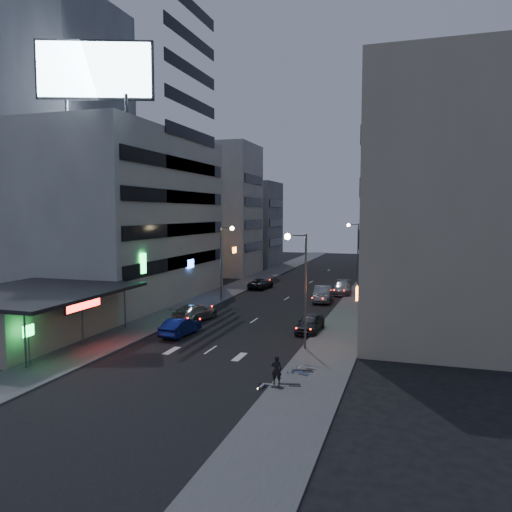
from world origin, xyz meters
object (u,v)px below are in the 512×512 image
at_px(road_car_blue, 181,327).
at_px(scooter_silver_a, 285,375).
at_px(parked_car_right_far, 342,288).
at_px(parked_car_right_mid, 322,294).
at_px(scooter_black_b, 313,361).
at_px(parked_car_right_near, 310,323).
at_px(scooter_blue, 311,366).
at_px(person, 277,370).
at_px(scooter_black_a, 301,374).
at_px(road_car_silver, 195,312).
at_px(scooter_silver_b, 318,360).
at_px(parked_car_left, 261,283).

relative_size(road_car_blue, scooter_silver_a, 2.23).
xyz_separation_m(parked_car_right_far, scooter_silver_a, (1.35, -32.63, -0.03)).
bearing_deg(parked_car_right_mid, road_car_blue, -119.17).
distance_m(scooter_silver_a, scooter_black_b, 3.32).
distance_m(parked_car_right_near, scooter_blue, 10.93).
height_order(parked_car_right_near, person, person).
relative_size(parked_car_right_near, scooter_black_a, 2.34).
distance_m(road_car_silver, scooter_silver_b, 16.76).
relative_size(parked_car_right_near, scooter_black_b, 2.30).
xyz_separation_m(road_car_silver, scooter_black_b, (12.75, -10.99, -0.05)).
bearing_deg(scooter_black_a, parked_car_right_far, -8.40).
xyz_separation_m(parked_car_right_far, scooter_blue, (2.28, -30.25, -0.10)).
bearing_deg(scooter_silver_a, scooter_blue, -18.88).
relative_size(road_car_silver, person, 3.20).
bearing_deg(scooter_black_a, scooter_blue, -18.71).
distance_m(parked_car_left, person, 35.68).
bearing_deg(parked_car_left, parked_car_right_near, 121.40).
bearing_deg(person, parked_car_right_far, -98.16).
bearing_deg(person, scooter_silver_a, 151.76).
bearing_deg(scooter_black_a, scooter_silver_a, 117.33).
relative_size(parked_car_left, scooter_black_b, 2.45).
relative_size(parked_car_right_far, scooter_black_b, 2.71).
bearing_deg(parked_car_right_near, scooter_black_b, -75.04).
xyz_separation_m(road_car_blue, scooter_silver_b, (11.79, -5.30, -0.07)).
relative_size(parked_car_right_mid, scooter_black_b, 2.68).
height_order(parked_car_right_near, scooter_blue, parked_car_right_near).
bearing_deg(parked_car_right_near, road_car_silver, 176.78).
relative_size(scooter_black_a, scooter_black_b, 0.98).
bearing_deg(person, road_car_blue, -50.32).
height_order(parked_car_right_near, parked_car_right_mid, parked_car_right_mid).
bearing_deg(scooter_black_b, scooter_silver_a, 150.74).
bearing_deg(scooter_silver_b, scooter_black_a, -173.27).
distance_m(scooter_black_b, scooter_silver_b, 0.47).
distance_m(road_car_blue, scooter_silver_a, 13.89).
xyz_separation_m(parked_car_right_mid, road_car_silver, (-9.14, -12.81, -0.08)).
distance_m(road_car_blue, scooter_blue, 13.30).
relative_size(road_car_silver, scooter_black_a, 2.79).
relative_size(parked_car_right_mid, scooter_silver_b, 2.99).
bearing_deg(parked_car_right_far, road_car_blue, -115.85).
distance_m(road_car_blue, person, 13.34).
height_order(parked_car_right_near, scooter_black_a, parked_car_right_near).
bearing_deg(parked_car_right_near, road_car_blue, -153.28).
bearing_deg(person, road_car_silver, -60.65).
bearing_deg(road_car_blue, parked_car_right_mid, -109.00).
xyz_separation_m(scooter_black_a, scooter_silver_b, (0.41, 3.00, -0.05)).
bearing_deg(scooter_black_a, parked_car_left, 8.42).
xyz_separation_m(parked_car_right_mid, person, (2.16, -26.81, 0.09)).
xyz_separation_m(road_car_silver, scooter_silver_b, (12.99, -10.59, -0.11)).
relative_size(parked_car_right_far, scooter_silver_a, 2.65).
bearing_deg(parked_car_right_mid, scooter_silver_a, -89.72).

